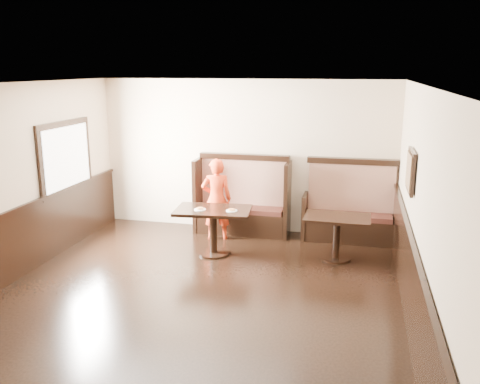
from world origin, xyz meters
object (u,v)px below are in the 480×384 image
(table_main, at_px, (213,220))
(table_neighbor, at_px, (337,227))
(booth_main, at_px, (243,204))
(booth_neighbor, at_px, (350,214))
(child, at_px, (217,199))

(table_main, distance_m, table_neighbor, 1.99)
(booth_main, bearing_deg, booth_neighbor, -0.05)
(booth_neighbor, height_order, table_neighbor, booth_neighbor)
(table_main, relative_size, table_neighbor, 1.22)
(table_main, xyz_separation_m, table_neighbor, (1.98, 0.22, -0.06))
(table_main, bearing_deg, table_neighbor, 1.09)
(booth_main, distance_m, child, 0.65)
(table_neighbor, relative_size, child, 0.71)
(booth_main, height_order, table_neighbor, booth_main)
(booth_main, relative_size, booth_neighbor, 1.06)
(booth_main, relative_size, child, 1.20)
(booth_neighbor, height_order, table_main, booth_neighbor)
(table_neighbor, distance_m, child, 2.21)
(booth_neighbor, relative_size, table_neighbor, 1.59)
(booth_main, xyz_separation_m, booth_neighbor, (1.95, -0.00, -0.05))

